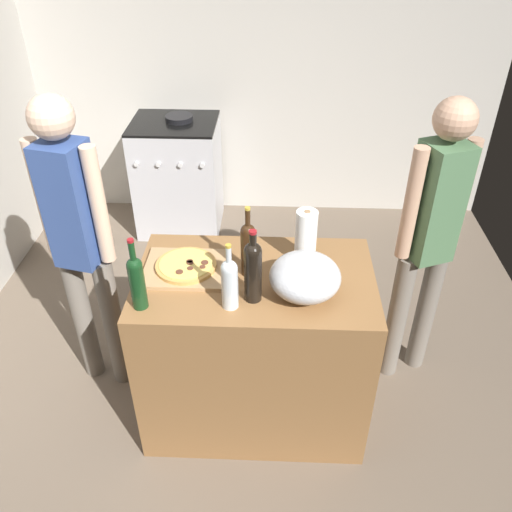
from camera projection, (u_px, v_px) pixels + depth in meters
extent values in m
cube|color=#6B5B4C|center=(237.00, 309.00, 3.74)|extent=(4.11, 3.51, 0.02)
cube|color=#BCB7AD|center=(247.00, 61.00, 4.21)|extent=(4.11, 0.10, 2.60)
cube|color=olive|center=(255.00, 348.00, 2.76)|extent=(1.14, 0.70, 0.93)
cube|color=tan|center=(186.00, 269.00, 2.53)|extent=(0.40, 0.32, 0.02)
cylinder|color=tan|center=(186.00, 265.00, 2.51)|extent=(0.29, 0.29, 0.02)
cylinder|color=#EAC660|center=(186.00, 264.00, 2.51)|extent=(0.26, 0.26, 0.00)
cylinder|color=brown|center=(190.00, 261.00, 2.52)|extent=(0.03, 0.03, 0.01)
cylinder|color=brown|center=(190.00, 263.00, 2.51)|extent=(0.03, 0.03, 0.01)
cylinder|color=brown|center=(205.00, 263.00, 2.51)|extent=(0.03, 0.03, 0.01)
cylinder|color=brown|center=(203.00, 267.00, 2.48)|extent=(0.03, 0.03, 0.01)
cylinder|color=brown|center=(179.00, 272.00, 2.45)|extent=(0.03, 0.03, 0.01)
cylinder|color=brown|center=(190.00, 268.00, 2.47)|extent=(0.03, 0.03, 0.01)
cylinder|color=#B2B2B7|center=(304.00, 293.00, 2.38)|extent=(0.13, 0.13, 0.01)
ellipsoid|color=silver|center=(305.00, 277.00, 2.33)|extent=(0.32, 0.32, 0.19)
cylinder|color=white|center=(306.00, 237.00, 2.52)|extent=(0.10, 0.10, 0.27)
cylinder|color=#997551|center=(306.00, 236.00, 2.52)|extent=(0.03, 0.03, 0.28)
cylinder|color=black|center=(253.00, 275.00, 2.29)|extent=(0.08, 0.08, 0.26)
sphere|color=black|center=(253.00, 251.00, 2.21)|extent=(0.08, 0.08, 0.08)
cylinder|color=black|center=(253.00, 240.00, 2.18)|extent=(0.03, 0.03, 0.07)
cylinder|color=maroon|center=(253.00, 232.00, 2.16)|extent=(0.03, 0.03, 0.01)
cylinder|color=#331E0F|center=(248.00, 253.00, 2.45)|extent=(0.07, 0.07, 0.24)
sphere|color=#331E0F|center=(248.00, 231.00, 2.38)|extent=(0.07, 0.07, 0.07)
cylinder|color=#331E0F|center=(248.00, 219.00, 2.34)|extent=(0.02, 0.02, 0.09)
cylinder|color=gold|center=(248.00, 209.00, 2.31)|extent=(0.03, 0.03, 0.01)
cylinder|color=#143819|center=(138.00, 286.00, 2.25)|extent=(0.07, 0.07, 0.22)
sphere|color=#143819|center=(134.00, 265.00, 2.19)|extent=(0.07, 0.07, 0.07)
cylinder|color=#143819|center=(132.00, 252.00, 2.15)|extent=(0.03, 0.03, 0.10)
cylinder|color=maroon|center=(130.00, 241.00, 2.12)|extent=(0.03, 0.03, 0.01)
cylinder|color=silver|center=(230.00, 288.00, 2.26)|extent=(0.07, 0.07, 0.20)
sphere|color=silver|center=(229.00, 268.00, 2.20)|extent=(0.07, 0.07, 0.07)
cylinder|color=silver|center=(229.00, 256.00, 2.16)|extent=(0.02, 0.02, 0.09)
cylinder|color=gold|center=(228.00, 246.00, 2.14)|extent=(0.03, 0.03, 0.01)
cube|color=#B7B7BC|center=(178.00, 177.00, 4.39)|extent=(0.67, 0.57, 0.92)
cube|color=black|center=(173.00, 123.00, 4.12)|extent=(0.67, 0.57, 0.02)
cylinder|color=silver|center=(136.00, 164.00, 4.01)|extent=(0.04, 0.02, 0.04)
cylinder|color=silver|center=(158.00, 164.00, 4.00)|extent=(0.04, 0.02, 0.04)
cylinder|color=silver|center=(180.00, 165.00, 3.99)|extent=(0.04, 0.02, 0.04)
cylinder|color=silver|center=(202.00, 165.00, 3.99)|extent=(0.04, 0.02, 0.04)
cylinder|color=black|center=(179.00, 118.00, 4.13)|extent=(0.22, 0.22, 0.04)
cylinder|color=slate|center=(83.00, 318.00, 3.01)|extent=(0.11, 0.11, 0.86)
cylinder|color=slate|center=(113.00, 324.00, 2.96)|extent=(0.11, 0.11, 0.86)
cube|color=#334C8C|center=(71.00, 205.00, 2.55)|extent=(0.25, 0.24, 0.64)
cylinder|color=beige|center=(43.00, 198.00, 2.58)|extent=(0.08, 0.08, 0.61)
cylinder|color=beige|center=(99.00, 206.00, 2.51)|extent=(0.08, 0.08, 0.61)
sphere|color=beige|center=(51.00, 117.00, 2.30)|extent=(0.21, 0.21, 0.21)
cylinder|color=slate|center=(426.00, 310.00, 3.07)|extent=(0.11, 0.11, 0.84)
cylinder|color=slate|center=(397.00, 318.00, 3.02)|extent=(0.11, 0.11, 0.84)
cube|color=#4C724C|center=(436.00, 203.00, 2.62)|extent=(0.27, 0.26, 0.63)
cylinder|color=tan|center=(462.00, 195.00, 2.65)|extent=(0.08, 0.08, 0.60)
cylinder|color=tan|center=(411.00, 205.00, 2.57)|extent=(0.08, 0.08, 0.60)
sphere|color=tan|center=(455.00, 119.00, 2.37)|extent=(0.20, 0.20, 0.20)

